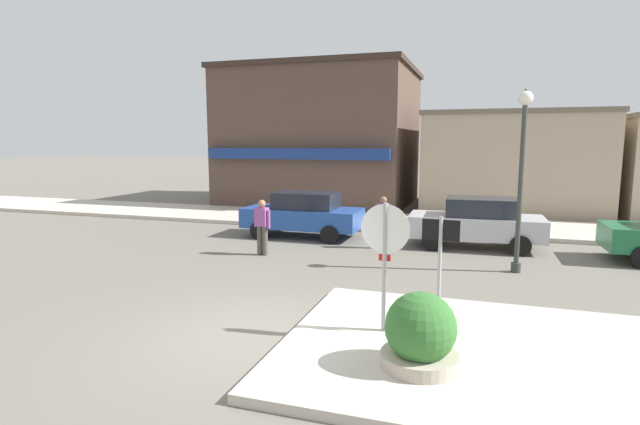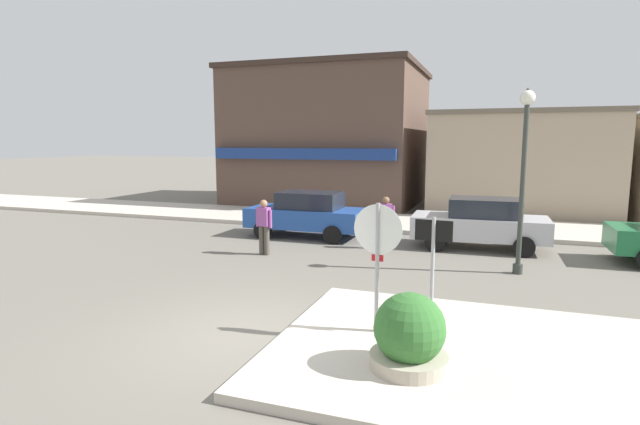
% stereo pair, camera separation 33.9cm
% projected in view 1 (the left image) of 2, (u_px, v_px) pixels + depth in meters
% --- Properties ---
extents(ground_plane, '(160.00, 160.00, 0.00)m').
position_uv_depth(ground_plane, '(253.00, 337.00, 8.46)').
color(ground_plane, '#6B665B').
extents(sidewalk_corner, '(6.40, 4.80, 0.15)m').
position_uv_depth(sidewalk_corner, '(493.00, 356.00, 7.54)').
color(sidewalk_corner, beige).
rests_on(sidewalk_corner, ground).
extents(kerb_far, '(80.00, 4.00, 0.15)m').
position_uv_depth(kerb_far, '(385.00, 222.00, 19.84)').
color(kerb_far, beige).
rests_on(kerb_far, ground).
extents(stop_sign, '(0.82, 0.09, 2.30)m').
position_uv_depth(stop_sign, '(385.00, 250.00, 8.17)').
color(stop_sign, '#9E9EA3').
rests_on(stop_sign, ground).
extents(one_way_sign, '(0.60, 0.07, 2.10)m').
position_uv_depth(one_way_sign, '(440.00, 264.00, 8.04)').
color(one_way_sign, '#9E9EA3').
rests_on(one_way_sign, ground).
extents(planter, '(1.10, 1.10, 1.23)m').
position_uv_depth(planter, '(420.00, 339.00, 6.95)').
color(planter, '#ADA38E').
rests_on(planter, ground).
extents(lamp_post, '(0.36, 0.36, 4.54)m').
position_uv_depth(lamp_post, '(522.00, 154.00, 12.18)').
color(lamp_post, '#333833').
rests_on(lamp_post, ground).
extents(parked_car_nearest, '(4.01, 1.91, 1.56)m').
position_uv_depth(parked_car_nearest, '(303.00, 214.00, 17.08)').
color(parked_car_nearest, '#234C9E').
rests_on(parked_car_nearest, ground).
extents(parked_car_second, '(4.05, 1.97, 1.56)m').
position_uv_depth(parked_car_second, '(477.00, 222.00, 15.38)').
color(parked_car_second, '#B7B7BC').
rests_on(parked_car_second, ground).
extents(pedestrian_crossing_near, '(0.55, 0.33, 1.61)m').
position_uv_depth(pedestrian_crossing_near, '(383.00, 221.00, 15.25)').
color(pedestrian_crossing_near, '#4C473D').
rests_on(pedestrian_crossing_near, ground).
extents(pedestrian_crossing_far, '(0.56, 0.28, 1.61)m').
position_uv_depth(pedestrian_crossing_far, '(262.00, 226.00, 14.37)').
color(pedestrian_crossing_far, '#4C473D').
rests_on(pedestrian_crossing_far, ground).
extents(building_corner_shop, '(9.42, 8.44, 6.95)m').
position_uv_depth(building_corner_shop, '(323.00, 137.00, 26.35)').
color(building_corner_shop, brown).
rests_on(building_corner_shop, ground).
extents(building_storefront_left_near, '(7.84, 7.66, 4.58)m').
position_uv_depth(building_storefront_left_near, '(510.00, 162.00, 23.85)').
color(building_storefront_left_near, tan).
rests_on(building_storefront_left_near, ground).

